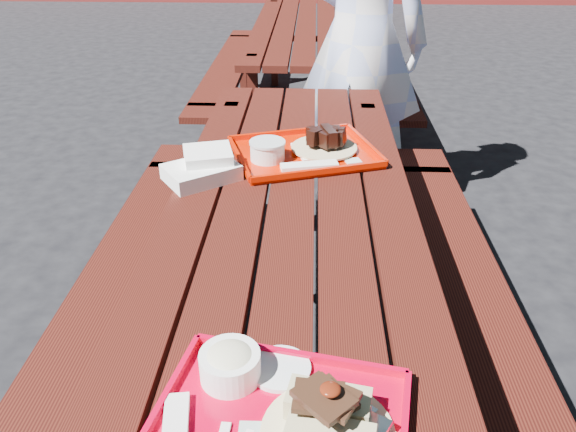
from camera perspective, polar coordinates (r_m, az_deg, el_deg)
The scene contains 7 objects.
ground at distance 2.10m, azimuth 0.19°, elevation -17.67°, with size 60.00×60.00×0.00m, color black.
picnic_table_near at distance 1.73m, azimuth 0.22°, elevation -5.01°, with size 1.41×2.40×0.75m.
picnic_table_far at distance 4.34m, azimuth 1.83°, elevation 16.57°, with size 1.41×2.40×0.75m.
near_tray at distance 1.02m, azimuth -0.70°, elevation -18.83°, with size 0.48×0.41×0.14m.
far_tray at distance 1.97m, azimuth 1.50°, elevation 6.64°, with size 0.57×0.50×0.08m.
white_cloth at distance 1.83m, azimuth -8.60°, elevation 4.90°, with size 0.27×0.26×0.09m.
person at distance 2.96m, azimuth 7.36°, elevation 17.35°, with size 0.67×0.44×1.85m, color #B9CAFD.
Camera 1 is at (0.06, -1.42, 1.55)m, focal length 35.00 mm.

